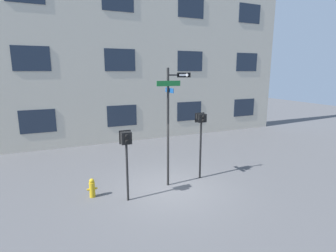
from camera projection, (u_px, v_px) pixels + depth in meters
The scene contains 6 objects.
ground_plane at pixel (170, 189), 10.15m from camera, with size 60.00×60.00×0.00m, color #515154.
building_facade at pixel (118, 31), 15.76m from camera, with size 24.00×0.63×13.68m.
street_sign_pole at pixel (170, 118), 9.94m from camera, with size 1.39×0.71×4.59m.
pedestrian_signal_left at pixel (126, 146), 8.83m from camera, with size 0.40×0.40×2.51m.
pedestrian_signal_right at pixel (201, 128), 10.71m from camera, with size 0.42×0.40×2.80m.
fire_hydrant at pixel (92, 188), 9.42m from camera, with size 0.37×0.21×0.70m.
Camera 1 is at (-3.84, -8.62, 4.46)m, focal length 28.00 mm.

